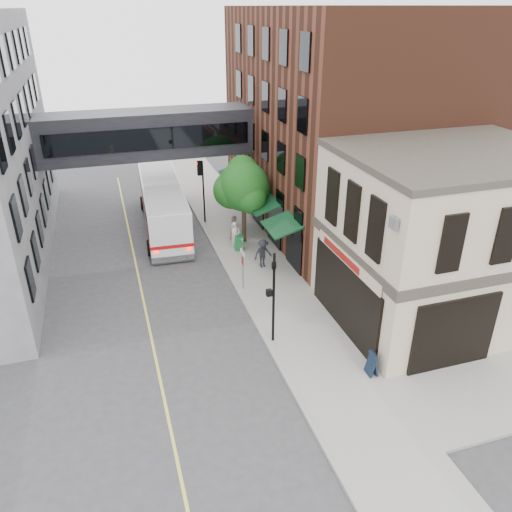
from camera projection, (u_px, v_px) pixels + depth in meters
ground at (279, 371)px, 21.56m from camera, size 120.00×120.00×0.00m
sidewalk_main at (237, 236)px, 34.01m from camera, size 4.00×60.00×0.15m
corner_building at (444, 238)px, 23.78m from camera, size 10.19×8.12×8.45m
brick_building at (345, 123)px, 33.89m from camera, size 13.76×18.00×14.00m
skyway_bridge at (147, 134)px, 33.20m from camera, size 14.00×3.18×3.00m
traffic_signal_near at (273, 288)px, 22.03m from camera, size 0.44×0.22×4.60m
traffic_signal_far at (201, 179)px, 34.64m from camera, size 0.53×0.28×4.50m
street_sign_pole at (243, 260)px, 26.77m from camera, size 0.08×0.75×3.00m
street_tree at (243, 186)px, 31.67m from camera, size 3.80×3.20×5.60m
lane_marking at (139, 279)px, 28.75m from camera, size 0.12×40.00×0.01m
bus at (163, 203)px, 34.78m from camera, size 3.36×12.05×3.21m
pedestrian_a at (235, 236)px, 31.65m from camera, size 0.79×0.66×1.84m
pedestrian_b at (235, 228)px, 33.07m from camera, size 0.92×0.80×1.63m
pedestrian_c at (263, 253)px, 29.46m from camera, size 1.25×0.85×1.77m
newspaper_box at (239, 243)px, 31.66m from camera, size 0.64×0.61×1.02m
sandwich_board at (372, 364)px, 20.95m from camera, size 0.40×0.60×1.04m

